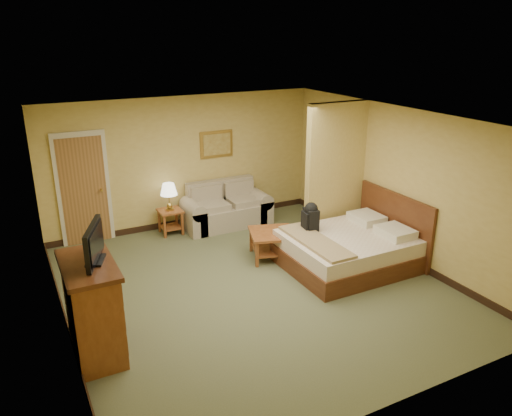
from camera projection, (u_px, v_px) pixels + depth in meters
floor at (253, 286)px, 7.78m from camera, size 6.00×6.00×0.00m
ceiling at (253, 120)px, 6.90m from camera, size 6.00×6.00×0.00m
back_wall at (184, 162)px, 9.85m from camera, size 5.50×0.02×2.60m
left_wall at (55, 243)px, 6.16m from camera, size 0.02×6.00×2.60m
right_wall at (396, 183)px, 8.53m from camera, size 0.02×6.00×2.60m
partition at (335, 174)px, 9.05m from camera, size 1.20×0.15×2.60m
door at (84, 189)px, 9.07m from camera, size 0.94×0.16×2.10m
baseboard at (187, 221)px, 10.26m from camera, size 5.50×0.02×0.12m
loveseat at (226, 211)px, 10.14m from camera, size 1.76×0.82×0.89m
side_table at (170, 218)px, 9.69m from camera, size 0.44×0.44×0.49m
table_lamp at (169, 190)px, 9.50m from camera, size 0.32×0.32×0.54m
coffee_table at (272, 239)px, 8.65m from camera, size 0.94×0.94×0.48m
wall_picture at (217, 144)px, 10.03m from camera, size 0.70×0.04×0.54m
dresser at (93, 308)px, 6.00m from camera, size 0.60×1.14×1.22m
tv at (94, 245)px, 5.77m from camera, size 0.33×0.71×0.45m
bed at (352, 248)px, 8.38m from camera, size 2.09×1.78×1.15m
backpack at (311, 216)px, 8.39m from camera, size 0.23×0.31×0.49m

